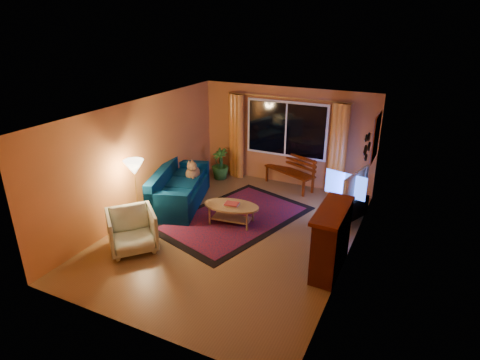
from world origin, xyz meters
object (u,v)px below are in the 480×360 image
at_px(coffee_table, 231,214).
at_px(tv_console, 348,209).
at_px(sofa, 180,186).
at_px(floor_lamp, 137,195).
at_px(armchair, 132,229).
at_px(bench, 289,179).

relative_size(coffee_table, tv_console, 1.12).
xyz_separation_m(sofa, floor_lamp, (-0.14, -1.32, 0.29)).
bearing_deg(tv_console, coffee_table, -126.34).
height_order(sofa, coffee_table, sofa).
relative_size(sofa, floor_lamp, 1.48).
bearing_deg(floor_lamp, armchair, -58.80).
relative_size(sofa, armchair, 2.54).
bearing_deg(floor_lamp, coffee_table, 30.37).
height_order(floor_lamp, coffee_table, floor_lamp).
height_order(bench, coffee_table, coffee_table).
bearing_deg(sofa, coffee_table, -31.34).
bearing_deg(coffee_table, tv_console, 31.09).
xyz_separation_m(armchair, tv_console, (3.36, 3.00, -0.21)).
xyz_separation_m(bench, coffee_table, (-0.43, -2.40, 0.00)).
bearing_deg(bench, tv_console, -8.60).
relative_size(bench, armchair, 1.66).
bearing_deg(coffee_table, sofa, 167.00).
relative_size(floor_lamp, coffee_table, 1.24).
bearing_deg(coffee_table, floor_lamp, -149.63).
height_order(armchair, coffee_table, armchair).
bearing_deg(floor_lamp, tv_console, 30.78).
distance_m(armchair, coffee_table, 2.10).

